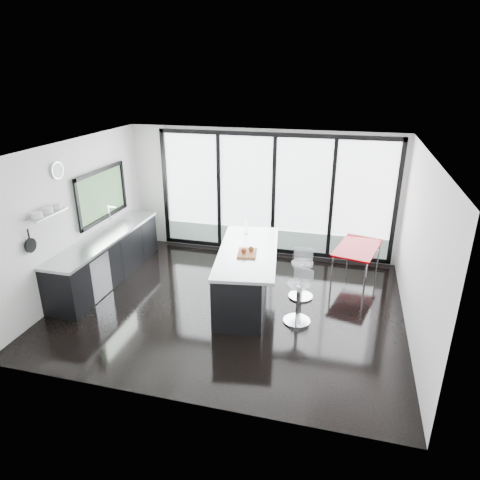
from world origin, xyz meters
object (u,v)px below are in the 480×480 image
(island, at_px, (243,274))
(bar_stool_near, at_px, (298,303))
(red_table, at_px, (356,262))
(bar_stool_far, at_px, (301,280))

(island, xyz_separation_m, bar_stool_near, (1.06, -0.52, -0.14))
(island, height_order, red_table, island)
(bar_stool_near, distance_m, bar_stool_far, 0.86)
(island, height_order, bar_stool_near, island)
(island, bearing_deg, bar_stool_far, 18.32)
(bar_stool_far, distance_m, red_table, 1.44)
(bar_stool_near, bearing_deg, red_table, 85.11)
(bar_stool_far, xyz_separation_m, red_table, (0.97, 1.06, -0.01))
(island, distance_m, bar_stool_far, 1.08)
(bar_stool_near, distance_m, red_table, 2.13)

